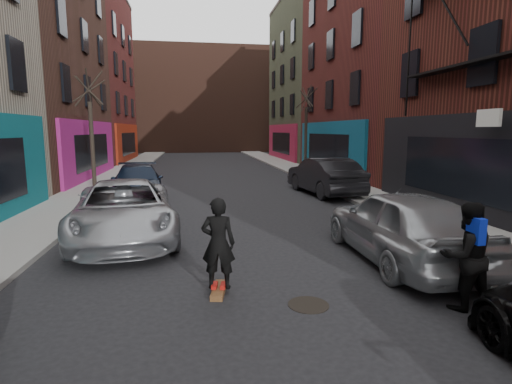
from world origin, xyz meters
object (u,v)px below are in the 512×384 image
object	(u,v)px
pedestrian	(466,256)
skateboarder	(218,243)
parked_right_far	(401,225)
parked_right_end	(324,176)
tree_left_far	(91,121)
parked_left_end	(138,183)
manhole	(308,305)
tree_right_far	(306,121)
skateboard	(219,290)
parked_left_far	(124,210)

from	to	relation	value
pedestrian	skateboarder	bearing A→B (deg)	-18.25
parked_right_far	parked_right_end	xyz separation A→B (m)	(1.40, 9.52, 0.01)
tree_left_far	parked_right_far	size ratio (longest dim) A/B	1.31
parked_left_end	manhole	size ratio (longest dim) A/B	7.31
manhole	pedestrian	bearing A→B (deg)	-11.47
parked_right_far	pedestrian	bearing A→B (deg)	86.04
parked_right_far	manhole	size ratio (longest dim) A/B	7.08
tree_right_far	parked_left_end	bearing A→B (deg)	-137.85
parked_left_end	parked_right_far	size ratio (longest dim) A/B	1.03
parked_right_end	pedestrian	bearing A→B (deg)	76.47
parked_right_end	skateboarder	xyz separation A→B (m)	(-5.59, -10.69, 0.09)
tree_right_far	pedestrian	xyz separation A→B (m)	(-3.20, -20.71, -2.62)
parked_left_end	parked_right_far	distance (m)	11.58
skateboard	parked_right_end	bearing A→B (deg)	73.26
tree_right_far	parked_right_end	xyz separation A→B (m)	(-1.60, -8.75, -2.68)
parked_left_end	pedestrian	world-z (taller)	pedestrian
parked_left_end	skateboard	bearing A→B (deg)	-82.17
tree_left_far	parked_right_end	size ratio (longest dim) A/B	1.25
parked_left_end	skateboarder	size ratio (longest dim) A/B	3.05
parked_right_far	parked_left_far	bearing A→B (deg)	-23.77
pedestrian	manhole	size ratio (longest dim) A/B	2.58
tree_right_far	parked_right_far	distance (m)	18.70
skateboard	manhole	distance (m)	1.66
tree_right_far	parked_left_end	world-z (taller)	tree_right_far
manhole	skateboarder	bearing A→B (deg)	152.63
tree_right_far	parked_right_end	bearing A→B (deg)	-100.37
tree_right_far	pedestrian	bearing A→B (deg)	-98.78
parked_left_far	tree_left_far	bearing A→B (deg)	99.60
parked_right_far	skateboard	distance (m)	4.42
tree_left_far	parked_right_far	bearing A→B (deg)	-52.53
pedestrian	parked_left_end	bearing A→B (deg)	-60.56
manhole	parked_left_far	bearing A→B (deg)	127.71
skateboarder	skateboard	bearing A→B (deg)	-0.00
parked_left_far	pedestrian	bearing A→B (deg)	-48.34
pedestrian	tree_right_far	bearing A→B (deg)	-99.32
tree_left_far	skateboarder	bearing A→B (deg)	-68.81
parked_right_far	tree_left_far	bearing A→B (deg)	-51.82
parked_right_end	pedestrian	size ratio (longest dim) A/B	2.87
tree_left_far	manhole	distance (m)	16.06
tree_left_far	skateboarder	world-z (taller)	tree_left_far
parked_left_far	manhole	bearing A→B (deg)	-59.99
skateboarder	pedestrian	xyz separation A→B (m)	(3.99, -1.27, -0.03)
parked_right_far	manhole	world-z (taller)	parked_right_far
tree_right_far	skateboard	bearing A→B (deg)	-110.30
tree_left_far	parked_right_far	distance (m)	15.66
parked_left_far	pedestrian	distance (m)	8.31
parked_left_far	pedestrian	size ratio (longest dim) A/B	3.16
manhole	tree_right_far	bearing A→B (deg)	74.20
tree_right_far	parked_right_far	bearing A→B (deg)	-99.33
tree_left_far	parked_right_end	world-z (taller)	tree_left_far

